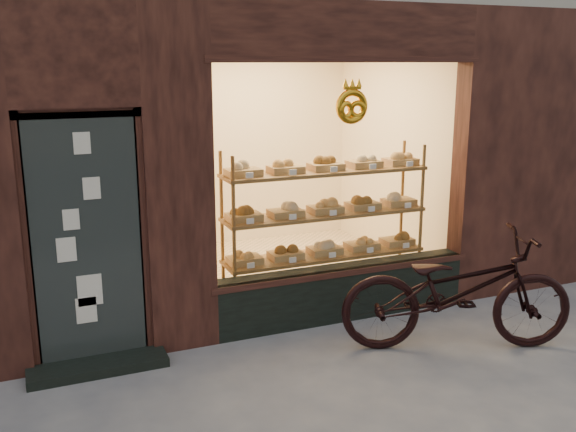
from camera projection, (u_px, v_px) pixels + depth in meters
name	position (u px, v px, depth m)	size (l,w,h in m)	color
display_shelf	(325.00, 225.00, 6.76)	(2.20, 0.45, 1.70)	brown
bicycle	(457.00, 291.00, 5.78)	(0.73, 2.09, 1.10)	black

